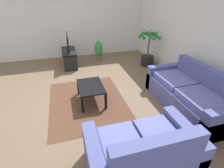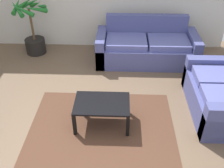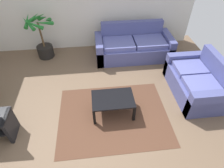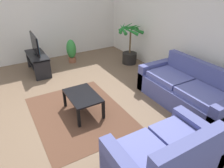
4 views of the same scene
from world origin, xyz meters
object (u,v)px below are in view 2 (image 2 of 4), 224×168
object	(u,v)px
couch_main	(146,48)
couch_loveseat	(223,96)
potted_palm	(33,32)
coffee_table	(102,106)

from	to	relation	value
couch_main	couch_loveseat	bearing A→B (deg)	-55.66
couch_loveseat	potted_palm	distance (m)	4.03
couch_loveseat	potted_palm	world-z (taller)	potted_palm
potted_palm	couch_main	bearing A→B (deg)	-5.94
couch_loveseat	coffee_table	world-z (taller)	couch_loveseat
couch_main	couch_loveseat	distance (m)	1.95
couch_main	coffee_table	size ratio (longest dim) A/B	2.54
couch_main	coffee_table	xyz separation A→B (m)	(-0.81, -1.99, 0.05)
couch_loveseat	potted_palm	xyz separation A→B (m)	(-3.57, 1.87, 0.21)
coffee_table	potted_palm	size ratio (longest dim) A/B	0.68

